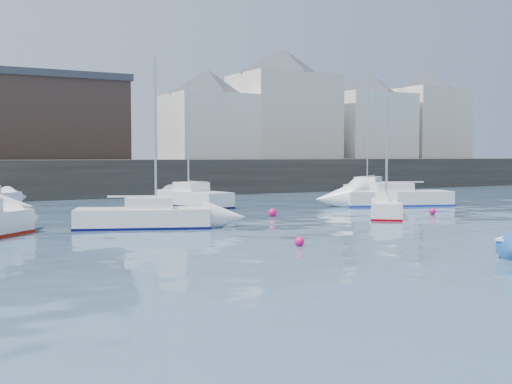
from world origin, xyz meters
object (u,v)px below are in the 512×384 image
sailboat_d (396,197)px  buoy_mid (432,214)px  buoy_far (272,216)px  buoy_near (299,246)px  sailboat_f (193,198)px  sailboat_g (369,188)px  sailboat_b (144,217)px  sailboat_c (386,208)px

sailboat_d → buoy_mid: (-2.35, -5.74, -0.56)m
buoy_mid → buoy_far: size_ratio=0.79×
buoy_near → buoy_mid: bearing=27.5°
buoy_near → buoy_mid: 15.36m
buoy_mid → sailboat_d: bearing=67.7°
buoy_mid → buoy_far: bearing=158.8°
sailboat_f → buoy_mid: sailboat_f is taller
sailboat_g → buoy_mid: bearing=-117.9°
sailboat_b → sailboat_g: (25.46, 15.12, 0.04)m
sailboat_b → buoy_mid: size_ratio=21.82×
sailboat_d → buoy_near: 20.49m
buoy_near → buoy_far: (5.00, 10.44, 0.00)m
sailboat_d → sailboat_g: bearing=59.2°
sailboat_b → sailboat_c: sailboat_b is taller
sailboat_d → buoy_near: size_ratio=25.89×
sailboat_f → sailboat_c: bearing=-61.6°
sailboat_f → buoy_near: (-3.90, -18.78, -0.58)m
sailboat_f → buoy_far: (1.10, -8.34, -0.58)m
sailboat_f → buoy_far: sailboat_f is taller
sailboat_b → buoy_far: bearing=14.3°
sailboat_b → buoy_mid: (16.75, -1.28, -0.52)m
sailboat_g → sailboat_b: bearing=-149.3°
sailboat_c → buoy_mid: size_ratio=17.99×
sailboat_b → sailboat_f: size_ratio=0.97×
buoy_near → buoy_mid: size_ratio=0.97×
sailboat_b → buoy_far: 8.40m
sailboat_c → sailboat_b: bearing=174.6°
sailboat_d → sailboat_g: (6.35, 10.67, -0.00)m
sailboat_g → buoy_far: size_ratio=21.27×
sailboat_d → buoy_near: sailboat_d is taller
buoy_near → sailboat_g: bearing=46.5°
sailboat_g → buoy_mid: size_ratio=26.80×
buoy_mid → sailboat_b: bearing=175.6°
sailboat_d → buoy_mid: bearing=-112.3°
sailboat_g → buoy_mid: 18.58m
buoy_near → buoy_mid: buoy_mid is taller
sailboat_c → buoy_far: 6.21m
sailboat_d → sailboat_g: sailboat_g is taller
sailboat_f → sailboat_g: (18.43, 4.71, -0.02)m
sailboat_f → sailboat_b: bearing=-124.0°
buoy_near → buoy_far: size_ratio=0.77×
buoy_near → sailboat_c: bearing=34.8°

